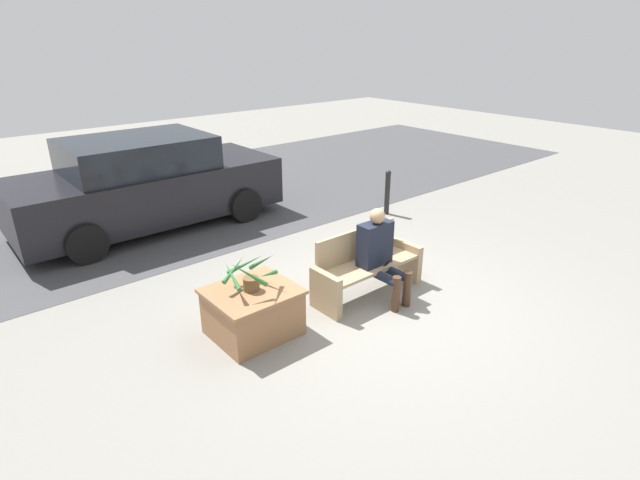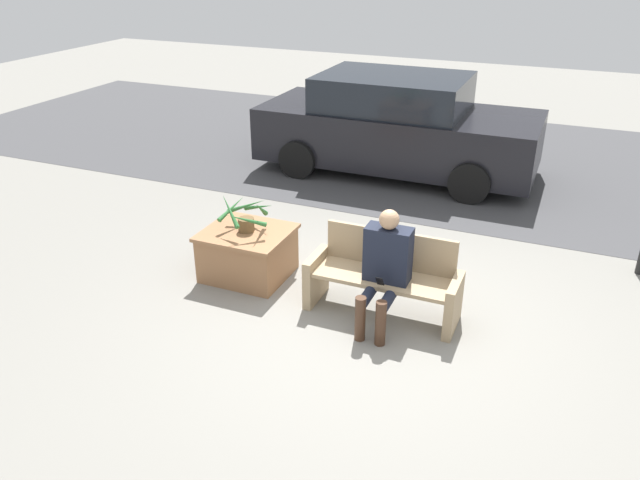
% 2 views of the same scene
% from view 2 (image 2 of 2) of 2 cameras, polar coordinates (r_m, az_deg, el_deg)
% --- Properties ---
extents(ground_plane, '(30.00, 30.00, 0.00)m').
position_cam_2_polar(ground_plane, '(6.27, 4.08, -7.61)').
color(ground_plane, gray).
extents(road_surface, '(20.00, 6.00, 0.01)m').
position_cam_2_polar(road_surface, '(11.18, 13.54, 7.17)').
color(road_surface, '#424244').
rests_on(road_surface, ground_plane).
extents(bench, '(1.53, 0.51, 0.83)m').
position_cam_2_polar(bench, '(6.29, 5.87, -3.45)').
color(bench, tan).
rests_on(bench, ground_plane).
extents(person_seated, '(0.45, 0.64, 1.18)m').
position_cam_2_polar(person_seated, '(6.00, 5.94, -2.27)').
color(person_seated, black).
rests_on(person_seated, ground_plane).
extents(planter_box, '(0.94, 0.84, 0.55)m').
position_cam_2_polar(planter_box, '(7.02, -6.62, -1.06)').
color(planter_box, '#936642').
rests_on(planter_box, ground_plane).
extents(potted_plant, '(0.60, 0.62, 0.42)m').
position_cam_2_polar(potted_plant, '(6.85, -6.79, 2.21)').
color(potted_plant, brown).
rests_on(potted_plant, planter_box).
extents(parked_car, '(4.36, 1.98, 1.55)m').
position_cam_2_polar(parked_car, '(10.18, 7.01, 10.31)').
color(parked_car, black).
rests_on(parked_car, ground_plane).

